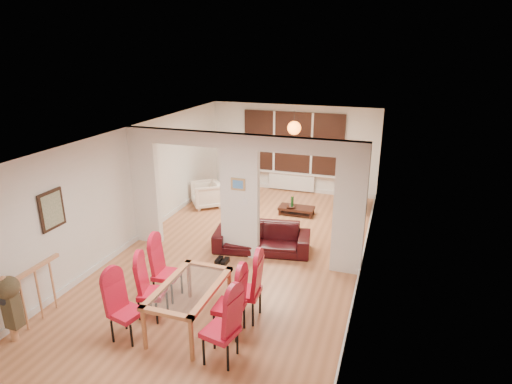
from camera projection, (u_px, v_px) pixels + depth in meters
The scene contains 24 objects.
floor at pixel (241, 254), 9.10m from camera, with size 5.00×9.00×0.01m, color #B8734A.
room_walls at pixel (240, 197), 8.68m from camera, with size 5.00×9.00×2.60m, color silver, non-canonical shape.
divider_wall at pixel (240, 197), 8.68m from camera, with size 5.00×0.18×2.60m, color white.
bay_window_blinds at pixel (293, 143), 12.59m from camera, with size 3.00×0.08×1.80m, color black.
radiator at pixel (291, 182), 12.95m from camera, with size 1.40×0.08×0.50m, color white.
pendant_light at pixel (294, 128), 11.27m from camera, with size 0.36×0.36×0.36m, color orange.
stair_newel at pixel (35, 291), 6.73m from camera, with size 0.40×1.20×1.10m, color tan, non-canonical shape.
wall_poster at pixel (52, 210), 7.17m from camera, with size 0.04×0.52×0.67m, color gray.
pillar_photo at pixel (238, 184), 8.49m from camera, with size 0.30×0.03×0.25m, color #4C8CD8.
dining_table at pixel (190, 306), 6.69m from camera, with size 0.86×1.52×0.71m, color #B26B42, non-canonical shape.
dining_chair_la at pixel (126, 308), 6.35m from camera, with size 0.41×0.41×1.03m, color red, non-canonical shape.
dining_chair_lb at pixel (152, 289), 6.87m from camera, with size 0.40×0.40×1.01m, color red, non-canonical shape.
dining_chair_lc at pixel (167, 270), 7.38m from camera, with size 0.43×0.43×1.07m, color red, non-canonical shape.
dining_chair_ra at pixel (220, 326), 5.89m from camera, with size 0.44×0.44×1.10m, color red, non-canonical shape.
dining_chair_rb at pixel (229, 302), 6.45m from camera, with size 0.43×0.43×1.08m, color red, non-canonical shape.
dining_chair_rc at pixel (246, 287), 6.82m from camera, with size 0.44×0.44×1.11m, color red, non-canonical shape.
sofa at pixel (262, 238), 9.19m from camera, with size 2.05×0.80×0.60m, color black.
armchair at pixel (206, 194), 11.71m from camera, with size 0.76×0.74×0.69m, color beige.
person at pixel (235, 173), 11.64m from camera, with size 0.45×0.68×1.86m, color black.
television at pixel (355, 199), 11.52m from camera, with size 0.13×1.02×0.59m, color black.
coffee_table at pixel (296, 211), 11.21m from camera, with size 0.91×0.46×0.21m, color #341911, non-canonical shape.
bottle at pixel (292, 202), 11.14m from camera, with size 0.07×0.07×0.30m, color #143F19.
bowl at pixel (291, 207), 11.10m from camera, with size 0.23×0.23×0.06m, color #341911.
shoes at pixel (222, 261), 8.72m from camera, with size 0.24×0.26×0.10m, color black, non-canonical shape.
Camera 1 is at (2.91, -7.64, 4.22)m, focal length 30.00 mm.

